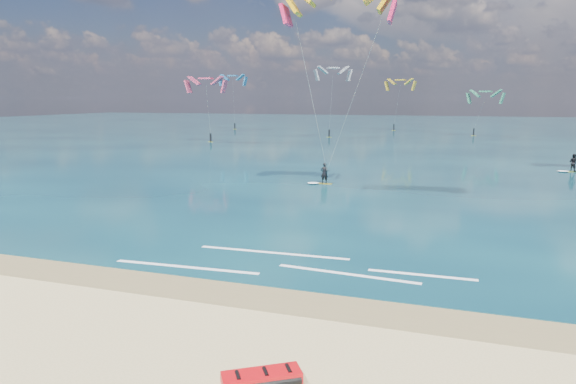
% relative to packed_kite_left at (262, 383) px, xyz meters
% --- Properties ---
extents(ground, '(320.00, 320.00, 0.00)m').
position_rel_packed_kite_left_xyz_m(ground, '(-2.35, 42.35, 0.00)').
color(ground, tan).
rests_on(ground, ground).
extents(wet_sand_strip, '(320.00, 2.40, 0.01)m').
position_rel_packed_kite_left_xyz_m(wet_sand_strip, '(-2.35, 5.35, 0.00)').
color(wet_sand_strip, olive).
rests_on(wet_sand_strip, ground).
extents(sea, '(320.00, 200.00, 0.04)m').
position_rel_packed_kite_left_xyz_m(sea, '(-2.35, 106.35, 0.02)').
color(sea, '#092736').
rests_on(sea, ground).
extents(packed_kite_left, '(2.36, 2.01, 0.35)m').
position_rel_packed_kite_left_xyz_m(packed_kite_left, '(0.00, 0.00, 0.00)').
color(packed_kite_left, red).
rests_on(packed_kite_left, ground).
extents(kitesurfer_main, '(9.09, 7.68, 15.80)m').
position_rel_packed_kite_left_xyz_m(kitesurfer_main, '(-4.90, 26.96, 8.17)').
color(kitesurfer_main, gold).
rests_on(kitesurfer_main, sea).
extents(shoreline_foam, '(15.07, 3.65, 0.01)m').
position_rel_packed_kite_left_xyz_m(shoreline_foam, '(-2.09, 8.99, 0.04)').
color(shoreline_foam, white).
rests_on(shoreline_foam, ground).
extents(distant_kites, '(82.83, 42.57, 12.21)m').
position_rel_packed_kite_left_xyz_m(distant_kites, '(-4.78, 82.08, 5.42)').
color(distant_kites, gray).
rests_on(distant_kites, ground).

